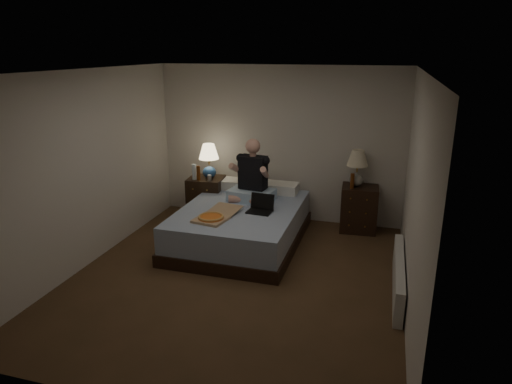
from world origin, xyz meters
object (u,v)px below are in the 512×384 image
(bed, at_px, (241,225))
(nightstand_left, at_px, (206,199))
(lamp_left, at_px, (209,161))
(radiator, at_px, (398,276))
(person, at_px, (251,170))
(laptop, at_px, (259,204))
(nightstand_right, at_px, (359,208))
(beer_bottle_right, at_px, (352,181))
(lamp_right, at_px, (357,168))
(beer_bottle_left, at_px, (198,173))
(pizza_box, at_px, (211,218))
(soda_can, at_px, (209,178))
(water_bottle, at_px, (194,172))

(bed, relative_size, nightstand_left, 3.01)
(lamp_left, height_order, radiator, lamp_left)
(person, distance_m, laptop, 0.66)
(nightstand_right, distance_m, radiator, 1.92)
(lamp_left, xyz_separation_m, beer_bottle_right, (2.28, 0.07, -0.17))
(laptop, bearing_deg, radiator, -15.75)
(nightstand_right, distance_m, laptop, 1.73)
(lamp_right, relative_size, beer_bottle_left, 2.43)
(pizza_box, bearing_deg, lamp_right, 51.77)
(bed, height_order, nightstand_right, nightstand_right)
(lamp_left, xyz_separation_m, person, (0.83, -0.39, 0.01))
(lamp_right, distance_m, beer_bottle_right, 0.22)
(nightstand_right, height_order, beer_bottle_left, beer_bottle_left)
(nightstand_left, xyz_separation_m, pizza_box, (0.62, -1.36, 0.22))
(beer_bottle_right, bearing_deg, lamp_left, -178.13)
(soda_can, bearing_deg, nightstand_left, 129.06)
(water_bottle, height_order, soda_can, water_bottle)
(soda_can, xyz_separation_m, radiator, (2.92, -1.44, -0.57))
(nightstand_left, distance_m, soda_can, 0.46)
(water_bottle, height_order, pizza_box, water_bottle)
(lamp_right, xyz_separation_m, person, (-1.50, -0.61, 0.01))
(nightstand_left, relative_size, soda_can, 7.20)
(bed, height_order, soda_can, soda_can)
(lamp_right, relative_size, person, 0.60)
(lamp_left, relative_size, radiator, 0.35)
(lamp_right, bearing_deg, person, -157.90)
(beer_bottle_right, distance_m, radiator, 1.94)
(lamp_left, bearing_deg, water_bottle, -142.53)
(lamp_left, distance_m, laptop, 1.45)
(water_bottle, bearing_deg, lamp_right, 8.34)
(beer_bottle_right, bearing_deg, soda_can, -173.63)
(nightstand_left, relative_size, pizza_box, 0.95)
(laptop, bearing_deg, beer_bottle_left, 154.49)
(nightstand_right, bearing_deg, beer_bottle_left, -175.00)
(lamp_left, distance_m, radiator, 3.49)
(nightstand_right, distance_m, pizza_box, 2.44)
(nightstand_left, distance_m, person, 1.17)
(beer_bottle_right, bearing_deg, beer_bottle_left, -174.22)
(nightstand_right, bearing_deg, laptop, -143.34)
(nightstand_left, relative_size, water_bottle, 2.88)
(soda_can, height_order, person, person)
(lamp_left, distance_m, person, 0.92)
(laptop, height_order, radiator, laptop)
(lamp_left, bearing_deg, nightstand_right, 4.96)
(radiator, bearing_deg, lamp_left, 151.59)
(person, xyz_separation_m, laptop, (0.26, -0.50, -0.35))
(nightstand_left, height_order, nightstand_right, nightstand_left)
(person, bearing_deg, water_bottle, 175.70)
(nightstand_right, xyz_separation_m, person, (-1.57, -0.60, 0.65))
(bed, bearing_deg, soda_can, 140.44)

